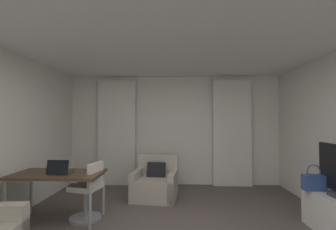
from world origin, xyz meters
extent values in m
cube|color=silver|center=(0.00, 3.03, 1.30)|extent=(5.12, 0.06, 2.60)
cube|color=white|center=(0.00, 0.00, 2.63)|extent=(5.12, 6.12, 0.06)
cube|color=silver|center=(-1.38, 2.90, 1.25)|extent=(0.90, 0.06, 2.50)
cube|color=silver|center=(1.38, 2.90, 1.25)|extent=(0.90, 0.06, 2.50)
cube|color=#B2A899|center=(-0.37, 1.97, 0.20)|extent=(0.92, 0.85, 0.40)
cube|color=#B2A899|center=(-0.33, 2.28, 0.62)|extent=(0.85, 0.23, 0.42)
cube|color=#B2A899|center=(-0.01, 1.93, 0.27)|extent=(0.21, 0.77, 0.54)
cube|color=#B2A899|center=(-0.72, 2.01, 0.27)|extent=(0.21, 0.77, 0.54)
cube|color=black|center=(-0.35, 2.08, 0.50)|extent=(0.38, 0.24, 0.37)
cube|color=#4C3828|center=(-1.74, 0.88, 0.72)|extent=(1.31, 0.68, 0.04)
cylinder|color=#99999E|center=(-2.34, 1.17, 0.35)|extent=(0.04, 0.04, 0.70)
cylinder|color=#99999E|center=(-1.13, 1.17, 0.35)|extent=(0.04, 0.04, 0.70)
cylinder|color=#99999E|center=(-2.34, 0.59, 0.35)|extent=(0.04, 0.04, 0.70)
cylinder|color=#99999E|center=(-1.13, 0.59, 0.35)|extent=(0.04, 0.04, 0.70)
cylinder|color=gray|center=(-1.35, 0.98, 0.23)|extent=(0.06, 0.06, 0.46)
cylinder|color=gray|center=(-1.35, 0.98, 0.02)|extent=(0.48, 0.48, 0.04)
cube|color=silver|center=(-1.35, 0.98, 0.50)|extent=(0.48, 0.48, 0.08)
cube|color=silver|center=(-1.19, 0.94, 0.71)|extent=(0.14, 0.36, 0.34)
cube|color=#2D2D33|center=(-1.67, 0.83, 0.74)|extent=(0.32, 0.22, 0.02)
cube|color=black|center=(-1.67, 0.72, 0.85)|extent=(0.32, 0.05, 0.20)
cube|color=#335193|center=(2.03, 0.82, 0.64)|extent=(0.30, 0.14, 0.22)
torus|color=#335193|center=(2.03, 0.82, 0.80)|extent=(0.20, 0.02, 0.20)
camera|label=1|loc=(0.05, -2.57, 1.52)|focal=24.55mm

